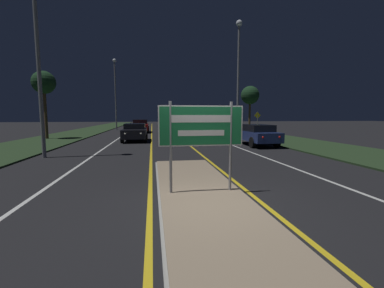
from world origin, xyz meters
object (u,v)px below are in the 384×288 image
streetlight_left_near (35,6)px  car_approaching_1 (140,126)px  streetlight_right_near (238,63)px  highway_sign (201,129)px  car_approaching_0 (135,132)px  car_receding_1 (190,128)px  warning_sign (257,122)px  car_receding_0 (256,134)px  streetlight_left_far (115,87)px

streetlight_left_near → car_approaching_1: (3.79, 18.28, -6.17)m
streetlight_right_near → highway_sign: bearing=-111.8°
streetlight_right_near → car_approaching_0: streetlight_right_near is taller
car_receding_1 → warning_sign: 6.66m
highway_sign → car_approaching_1: highway_sign is taller
car_receding_0 → car_approaching_0: car_receding_0 is taller
highway_sign → streetlight_left_near: (-6.41, 6.95, 5.31)m
streetlight_left_far → car_approaching_1: streetlight_left_far is taller
car_receding_0 → car_approaching_0: bearing=153.5°
car_approaching_0 → streetlight_right_near: bearing=8.6°
car_receding_0 → car_receding_1: car_receding_0 is taller
streetlight_left_near → car_approaching_0: bearing=63.1°
car_receding_0 → streetlight_left_far: bearing=120.1°
streetlight_left_near → streetlight_left_far: streetlight_left_near is taller
car_receding_0 → car_receding_1: size_ratio=1.02×
highway_sign → car_approaching_0: 14.76m
car_receding_1 → car_receding_0: bearing=-70.6°
streetlight_left_near → car_receding_0: (12.23, 3.37, -6.23)m
car_receding_1 → warning_sign: warning_sign is taller
streetlight_left_far → streetlight_right_near: streetlight_right_near is taller
streetlight_left_near → car_approaching_1: size_ratio=2.23×
car_approaching_0 → car_receding_0: bearing=-26.5°
car_receding_1 → warning_sign: size_ratio=2.03×
streetlight_left_far → car_receding_0: bearing=-59.9°
warning_sign → streetlight_left_near: bearing=-148.0°
streetlight_left_near → car_approaching_0: 10.53m
car_approaching_0 → car_approaching_1: size_ratio=0.86×
highway_sign → streetlight_left_far: size_ratio=0.23×
streetlight_right_near → car_approaching_0: 10.73m
car_approaching_0 → warning_sign: 11.11m
warning_sign → car_approaching_0: bearing=-171.2°
car_receding_0 → car_approaching_0: size_ratio=1.16×
highway_sign → car_receding_1: size_ratio=0.50×
warning_sign → car_receding_0: bearing=-113.5°
streetlight_left_near → streetlight_right_near: 15.54m
car_receding_1 → warning_sign: bearing=-29.5°
car_receding_1 → car_approaching_1: size_ratio=0.97×
streetlight_left_far → streetlight_left_near: bearing=-90.5°
car_receding_0 → car_approaching_0: 9.38m
highway_sign → car_receding_0: 11.88m
streetlight_left_far → car_receding_1: (8.80, -11.56, -5.25)m
car_receding_1 → highway_sign: bearing=-97.6°
car_receding_1 → car_approaching_0: car_receding_1 is taller
highway_sign → streetlight_left_far: streetlight_left_far is taller
streetlight_left_far → warning_sign: streetlight_left_far is taller
car_receding_0 → car_approaching_1: bearing=119.5°
streetlight_left_near → car_receding_0: 14.13m
car_approaching_1 → warning_sign: bearing=-39.4°
car_receding_1 → car_approaching_0: 7.17m
streetlight_right_near → car_approaching_1: size_ratio=2.16×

